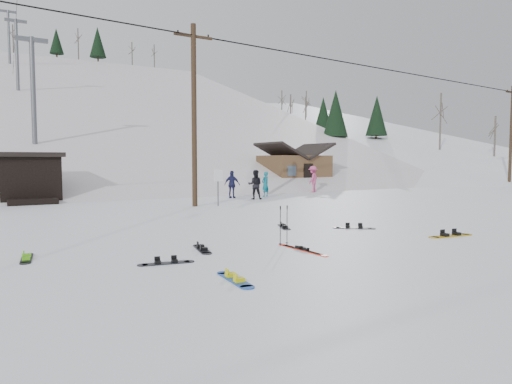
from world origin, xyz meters
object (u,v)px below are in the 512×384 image
utility_pole (194,113)px  hero_snowboard (235,279)px  hero_skis (302,249)px  cabin (294,170)px

utility_pole → hero_snowboard: utility_pole is taller
utility_pole → hero_skis: 12.93m
cabin → hero_snowboard: cabin is taller
cabin → hero_snowboard: 29.62m
hero_snowboard → utility_pole: bearing=-15.2°
utility_pole → cabin: utility_pole is taller
hero_skis → cabin: bearing=52.8°
cabin → utility_pole: bearing=-142.4°
utility_pole → hero_skis: (-1.96, -11.90, -4.65)m
cabin → hero_snowboard: bearing=-127.0°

